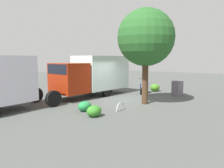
{
  "coord_description": "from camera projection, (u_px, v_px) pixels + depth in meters",
  "views": [
    {
      "loc": [
        10.93,
        7.83,
        2.63
      ],
      "look_at": [
        0.18,
        -0.56,
        1.03
      ],
      "focal_mm": 34.65,
      "sensor_mm": 36.0,
      "label": 1
    }
  ],
  "objects": [
    {
      "name": "stop_sign",
      "position": [
        146.0,
        66.0,
        14.34
      ],
      "size": [
        0.71,
        0.33,
        3.18
      ],
      "color": "#9E9EA3",
      "rests_on": "ground"
    },
    {
      "name": "bike_rack_hoop",
      "position": [
        120.0,
        110.0,
        11.03
      ],
      "size": [
        0.85,
        0.15,
        0.85
      ],
      "primitive_type": "torus",
      "rotation": [
        1.57,
        0.0,
        0.12
      ],
      "color": "#B7B7BC",
      "rests_on": "ground"
    },
    {
      "name": "shrub_by_tree",
      "position": [
        85.0,
        106.0,
        10.87
      ],
      "size": [
        0.73,
        0.6,
        0.5
      ],
      "primitive_type": "ellipsoid",
      "color": "#248141",
      "rests_on": "ground"
    },
    {
      "name": "box_truck_near",
      "position": [
        91.0,
        74.0,
        15.14
      ],
      "size": [
        7.21,
        2.56,
        2.82
      ],
      "rotation": [
        0.0,
        0.0,
        -0.06
      ],
      "color": "black",
      "rests_on": "ground"
    },
    {
      "name": "utility_cabinet",
      "position": [
        177.0,
        88.0,
        15.52
      ],
      "size": [
        0.84,
        0.59,
        1.06
      ],
      "primitive_type": "cube",
      "rotation": [
        0.0,
        0.0,
        -0.1
      ],
      "color": "slate",
      "rests_on": "ground"
    },
    {
      "name": "motorcycle",
      "position": [
        144.0,
        87.0,
        16.33
      ],
      "size": [
        1.78,
        0.7,
        1.2
      ],
      "rotation": [
        0.0,
        0.0,
        0.24
      ],
      "color": "black",
      "rests_on": "ground"
    },
    {
      "name": "street_tree",
      "position": [
        146.0,
        38.0,
        12.22
      ],
      "size": [
        3.26,
        3.26,
        5.46
      ],
      "color": "#47301E",
      "rests_on": "ground"
    },
    {
      "name": "shrub_mid_verge",
      "position": [
        94.0,
        111.0,
        9.84
      ],
      "size": [
        0.76,
        0.62,
        0.52
      ],
      "primitive_type": "ellipsoid",
      "color": "#337B27",
      "rests_on": "ground"
    },
    {
      "name": "shrub_near_sign",
      "position": [
        155.0,
        88.0,
        17.51
      ],
      "size": [
        0.87,
        0.71,
        0.59
      ],
      "primitive_type": "ellipsoid",
      "color": "#427F20",
      "rests_on": "ground"
    },
    {
      "name": "ground_plane",
      "position": [
        121.0,
        100.0,
        13.65
      ],
      "size": [
        60.0,
        60.0,
        0.0
      ],
      "primitive_type": "plane",
      "color": "#4B4E4B"
    }
  ]
}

